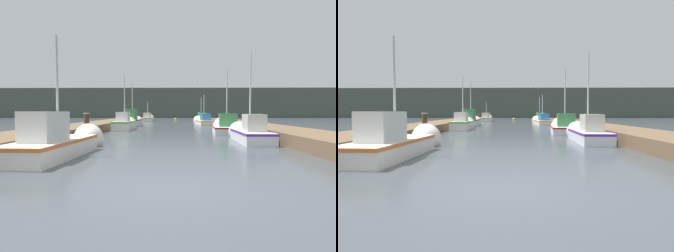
% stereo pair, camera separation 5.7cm
% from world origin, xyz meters
% --- Properties ---
extents(ground_plane, '(200.00, 200.00, 0.00)m').
position_xyz_m(ground_plane, '(0.00, 0.00, 0.00)').
color(ground_plane, '#3D4449').
extents(dock_left, '(2.86, 40.00, 0.55)m').
position_xyz_m(dock_left, '(-6.26, 16.00, 0.27)').
color(dock_left, brown).
rests_on(dock_left, ground_plane).
extents(dock_right, '(2.86, 40.00, 0.55)m').
position_xyz_m(dock_right, '(6.26, 16.00, 0.27)').
color(dock_right, brown).
rests_on(dock_right, ground_plane).
extents(distant_shore_ridge, '(120.00, 16.00, 6.99)m').
position_xyz_m(distant_shore_ridge, '(0.00, 72.21, 3.50)').
color(distant_shore_ridge, '#424C42').
rests_on(distant_shore_ridge, ground_plane).
extents(fishing_boat_0, '(1.67, 5.65, 4.30)m').
position_xyz_m(fishing_boat_0, '(-3.60, 4.45, 0.44)').
color(fishing_boat_0, silver).
rests_on(fishing_boat_0, ground_plane).
extents(fishing_boat_1, '(1.46, 5.23, 4.63)m').
position_xyz_m(fishing_boat_1, '(3.91, 9.35, 0.40)').
color(fishing_boat_1, silver).
rests_on(fishing_boat_1, ground_plane).
extents(fishing_boat_2, '(2.17, 5.10, 4.90)m').
position_xyz_m(fishing_boat_2, '(3.83, 15.11, 0.37)').
color(fishing_boat_2, silver).
rests_on(fishing_boat_2, ground_plane).
extents(fishing_boat_3, '(1.38, 5.05, 4.54)m').
position_xyz_m(fishing_boat_3, '(-3.78, 18.93, 0.48)').
color(fishing_boat_3, silver).
rests_on(fishing_boat_3, ground_plane).
extents(fishing_boat_4, '(1.70, 4.94, 4.64)m').
position_xyz_m(fishing_boat_4, '(-3.92, 24.49, 0.57)').
color(fishing_boat_4, silver).
rests_on(fishing_boat_4, ground_plane).
extents(fishing_boat_5, '(1.84, 5.63, 3.81)m').
position_xyz_m(fishing_boat_5, '(3.62, 28.63, 0.38)').
color(fishing_boat_5, silver).
rests_on(fishing_boat_5, ground_plane).
extents(fishing_boat_6, '(1.59, 6.06, 3.73)m').
position_xyz_m(fishing_boat_6, '(3.79, 33.70, 0.37)').
color(fishing_boat_6, silver).
rests_on(fishing_boat_6, ground_plane).
extents(fishing_boat_7, '(1.70, 4.93, 3.34)m').
position_xyz_m(fishing_boat_7, '(-3.54, 38.68, 0.42)').
color(fishing_boat_7, silver).
rests_on(fishing_boat_7, ground_plane).
extents(mooring_piling_0, '(0.26, 0.26, 1.14)m').
position_xyz_m(mooring_piling_0, '(-4.95, 40.45, 0.57)').
color(mooring_piling_0, '#473523').
rests_on(mooring_piling_0, ground_plane).
extents(mooring_piling_1, '(0.36, 0.36, 1.38)m').
position_xyz_m(mooring_piling_1, '(-5.02, 12.26, 0.69)').
color(mooring_piling_1, '#473523').
rests_on(mooring_piling_1, ground_plane).
extents(channel_buoy, '(0.51, 0.51, 1.01)m').
position_xyz_m(channel_buoy, '(0.59, 44.82, 0.15)').
color(channel_buoy, gold).
rests_on(channel_buoy, ground_plane).
extents(seagull_lead, '(0.42, 0.51, 0.12)m').
position_xyz_m(seagull_lead, '(2.46, 24.62, 4.54)').
color(seagull_lead, white).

